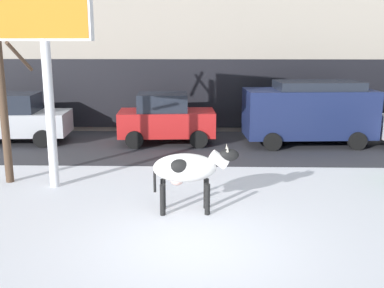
{
  "coord_description": "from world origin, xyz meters",
  "views": [
    {
      "loc": [
        0.19,
        -7.86,
        3.76
      ],
      "look_at": [
        -0.11,
        3.76,
        1.1
      ],
      "focal_mm": 42.59,
      "sensor_mm": 36.0,
      "label": 1
    }
  ],
  "objects_px": {
    "cow_holstein": "(187,169)",
    "billboard": "(43,17)",
    "bare_tree_left_lot": "(1,77)",
    "car_navy_van": "(309,111)",
    "car_red_hatchback": "(166,119)",
    "car_silver_sedan": "(11,119)",
    "pedestrian_by_cars": "(80,109)",
    "pedestrian_near_billboard": "(314,110)"
  },
  "relations": [
    {
      "from": "billboard",
      "to": "pedestrian_near_billboard",
      "type": "xyz_separation_m",
      "value": [
        8.6,
        7.94,
        -3.43
      ]
    },
    {
      "from": "pedestrian_by_cars",
      "to": "bare_tree_left_lot",
      "type": "distance_m",
      "value": 7.8
    },
    {
      "from": "cow_holstein",
      "to": "pedestrian_by_cars",
      "type": "relative_size",
      "value": 1.11
    },
    {
      "from": "car_navy_van",
      "to": "pedestrian_near_billboard",
      "type": "xyz_separation_m",
      "value": [
        0.84,
        2.76,
        -0.36
      ]
    },
    {
      "from": "car_navy_van",
      "to": "bare_tree_left_lot",
      "type": "bearing_deg",
      "value": -152.22
    },
    {
      "from": "car_navy_van",
      "to": "pedestrian_by_cars",
      "type": "distance_m",
      "value": 9.59
    },
    {
      "from": "car_red_hatchback",
      "to": "pedestrian_by_cars",
      "type": "xyz_separation_m",
      "value": [
        -3.94,
        2.71,
        -0.05
      ]
    },
    {
      "from": "car_red_hatchback",
      "to": "bare_tree_left_lot",
      "type": "height_order",
      "value": "bare_tree_left_lot"
    },
    {
      "from": "car_navy_van",
      "to": "bare_tree_left_lot",
      "type": "height_order",
      "value": "bare_tree_left_lot"
    },
    {
      "from": "car_silver_sedan",
      "to": "car_red_hatchback",
      "type": "xyz_separation_m",
      "value": [
        5.77,
        0.04,
        0.02
      ]
    },
    {
      "from": "cow_holstein",
      "to": "car_silver_sedan",
      "type": "distance_m",
      "value": 9.71
    },
    {
      "from": "cow_holstein",
      "to": "bare_tree_left_lot",
      "type": "xyz_separation_m",
      "value": [
        -4.9,
        2.1,
        1.84
      ]
    },
    {
      "from": "bare_tree_left_lot",
      "to": "pedestrian_by_cars",
      "type": "bearing_deg",
      "value": 90.6
    },
    {
      "from": "billboard",
      "to": "bare_tree_left_lot",
      "type": "bearing_deg",
      "value": 164.17
    },
    {
      "from": "billboard",
      "to": "bare_tree_left_lot",
      "type": "relative_size",
      "value": 1.03
    },
    {
      "from": "car_red_hatchback",
      "to": "pedestrian_by_cars",
      "type": "bearing_deg",
      "value": 145.49
    },
    {
      "from": "car_silver_sedan",
      "to": "car_red_hatchback",
      "type": "bearing_deg",
      "value": 0.39
    },
    {
      "from": "bare_tree_left_lot",
      "to": "car_silver_sedan",
      "type": "bearing_deg",
      "value": 111.73
    },
    {
      "from": "pedestrian_near_billboard",
      "to": "car_red_hatchback",
      "type": "bearing_deg",
      "value": -156.03
    },
    {
      "from": "billboard",
      "to": "car_navy_van",
      "type": "height_order",
      "value": "billboard"
    },
    {
      "from": "pedestrian_near_billboard",
      "to": "car_navy_van",
      "type": "bearing_deg",
      "value": -107.02
    },
    {
      "from": "cow_holstein",
      "to": "car_silver_sedan",
      "type": "bearing_deg",
      "value": 134.6
    },
    {
      "from": "car_silver_sedan",
      "to": "billboard",
      "type": "bearing_deg",
      "value": -57.84
    },
    {
      "from": "billboard",
      "to": "car_silver_sedan",
      "type": "height_order",
      "value": "billboard"
    },
    {
      "from": "car_navy_van",
      "to": "car_red_hatchback",
      "type": "bearing_deg",
      "value": 179.41
    },
    {
      "from": "car_silver_sedan",
      "to": "pedestrian_by_cars",
      "type": "distance_m",
      "value": 3.3
    },
    {
      "from": "cow_holstein",
      "to": "car_red_hatchback",
      "type": "relative_size",
      "value": 0.53
    },
    {
      "from": "billboard",
      "to": "bare_tree_left_lot",
      "type": "distance_m",
      "value": 2.03
    },
    {
      "from": "car_navy_van",
      "to": "bare_tree_left_lot",
      "type": "distance_m",
      "value": 10.41
    },
    {
      "from": "car_red_hatchback",
      "to": "pedestrian_near_billboard",
      "type": "relative_size",
      "value": 2.08
    },
    {
      "from": "billboard",
      "to": "pedestrian_by_cars",
      "type": "distance_m",
      "value": 8.76
    },
    {
      "from": "billboard",
      "to": "car_navy_van",
      "type": "bearing_deg",
      "value": 33.73
    },
    {
      "from": "cow_holstein",
      "to": "car_navy_van",
      "type": "distance_m",
      "value": 8.08
    },
    {
      "from": "pedestrian_near_billboard",
      "to": "pedestrian_by_cars",
      "type": "bearing_deg",
      "value": 180.0
    },
    {
      "from": "car_red_hatchback",
      "to": "car_navy_van",
      "type": "relative_size",
      "value": 0.76
    },
    {
      "from": "pedestrian_by_cars",
      "to": "car_silver_sedan",
      "type": "bearing_deg",
      "value": -123.78
    },
    {
      "from": "billboard",
      "to": "bare_tree_left_lot",
      "type": "xyz_separation_m",
      "value": [
        -1.35,
        0.38,
        -1.47
      ]
    },
    {
      "from": "cow_holstein",
      "to": "car_red_hatchback",
      "type": "bearing_deg",
      "value": 98.53
    },
    {
      "from": "cow_holstein",
      "to": "car_navy_van",
      "type": "bearing_deg",
      "value": 58.66
    },
    {
      "from": "car_navy_van",
      "to": "pedestrian_by_cars",
      "type": "relative_size",
      "value": 2.73
    },
    {
      "from": "cow_holstein",
      "to": "billboard",
      "type": "bearing_deg",
      "value": 154.16
    },
    {
      "from": "cow_holstein",
      "to": "bare_tree_left_lot",
      "type": "relative_size",
      "value": 0.35
    }
  ]
}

